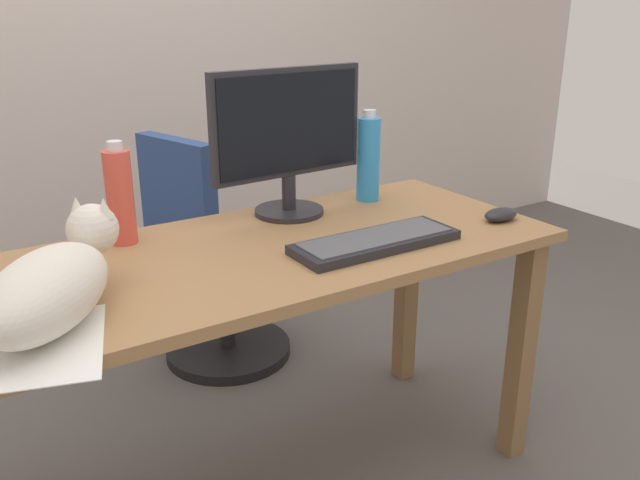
# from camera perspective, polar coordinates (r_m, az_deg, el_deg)

# --- Properties ---
(back_wall) EXTENTS (6.00, 0.04, 2.60)m
(back_wall) POSITION_cam_1_polar(r_m,az_deg,el_deg) (3.00, -19.78, 18.51)
(back_wall) COLOR beige
(back_wall) RESTS_ON ground_plane
(desk) EXTENTS (1.53, 0.64, 0.73)m
(desk) POSITION_cam_1_polar(r_m,az_deg,el_deg) (1.71, -4.92, -4.09)
(desk) COLOR #9E7247
(desk) RESTS_ON ground_plane
(office_chair) EXTENTS (0.50, 0.48, 0.88)m
(office_chair) POSITION_cam_1_polar(r_m,az_deg,el_deg) (2.50, -9.08, -2.52)
(office_chair) COLOR black
(office_chair) RESTS_ON ground_plane
(monitor) EXTENTS (0.48, 0.20, 0.42)m
(monitor) POSITION_cam_1_polar(r_m,az_deg,el_deg) (1.88, -2.74, 8.84)
(monitor) COLOR #232328
(monitor) RESTS_ON desk
(keyboard) EXTENTS (0.44, 0.15, 0.03)m
(keyboard) POSITION_cam_1_polar(r_m,az_deg,el_deg) (1.68, 4.79, -0.12)
(keyboard) COLOR #232328
(keyboard) RESTS_ON desk
(cat) EXTENTS (0.41, 0.49, 0.20)m
(cat) POSITION_cam_1_polar(r_m,az_deg,el_deg) (1.36, -21.95, -3.53)
(cat) COLOR silver
(cat) RESTS_ON desk
(computer_mouse) EXTENTS (0.11, 0.06, 0.04)m
(computer_mouse) POSITION_cam_1_polar(r_m,az_deg,el_deg) (1.94, 15.21, 2.12)
(computer_mouse) COLOR #232328
(computer_mouse) RESTS_ON desk
(paper_sheet) EXTENTS (0.29, 0.34, 0.00)m
(paper_sheet) POSITION_cam_1_polar(r_m,az_deg,el_deg) (1.31, -22.65, -8.34)
(paper_sheet) COLOR white
(paper_sheet) RESTS_ON desk
(water_bottle) EXTENTS (0.07, 0.07, 0.28)m
(water_bottle) POSITION_cam_1_polar(r_m,az_deg,el_deg) (2.05, 4.17, 6.98)
(water_bottle) COLOR #2D8CD1
(water_bottle) RESTS_ON desk
(spray_bottle) EXTENTS (0.07, 0.07, 0.26)m
(spray_bottle) POSITION_cam_1_polar(r_m,az_deg,el_deg) (1.74, -16.75, 3.61)
(spray_bottle) COLOR #D84C3D
(spray_bottle) RESTS_ON desk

